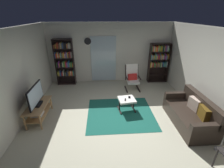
# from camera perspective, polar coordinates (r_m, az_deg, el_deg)

# --- Properties ---
(ground_plane) EXTENTS (7.02, 7.02, 0.00)m
(ground_plane) POSITION_cam_1_polar(r_m,az_deg,el_deg) (4.89, 1.29, -12.17)
(ground_plane) COLOR #BDBA9F
(wall_back) EXTENTS (5.60, 0.06, 2.60)m
(wall_back) POSITION_cam_1_polar(r_m,az_deg,el_deg) (7.00, -0.74, 11.18)
(wall_back) COLOR silver
(wall_back) RESTS_ON ground
(wall_left) EXTENTS (0.06, 6.00, 2.60)m
(wall_left) POSITION_cam_1_polar(r_m,az_deg,el_deg) (4.82, -32.42, 0.87)
(wall_left) COLOR silver
(wall_left) RESTS_ON ground
(wall_right) EXTENTS (0.06, 6.00, 2.60)m
(wall_right) POSITION_cam_1_polar(r_m,az_deg,el_deg) (5.23, 32.45, 2.48)
(wall_right) COLOR silver
(wall_right) RESTS_ON ground
(glass_door_panel) EXTENTS (1.10, 0.01, 2.00)m
(glass_door_panel) POSITION_cam_1_polar(r_m,az_deg,el_deg) (6.99, -3.15, 9.00)
(glass_door_panel) COLOR silver
(area_rug) EXTENTS (2.07, 1.87, 0.01)m
(area_rug) POSITION_cam_1_polar(r_m,az_deg,el_deg) (5.07, 3.09, -10.68)
(area_rug) COLOR #195C4E
(area_rug) RESTS_ON ground
(tv_stand) EXTENTS (0.51, 1.11, 0.48)m
(tv_stand) POSITION_cam_1_polar(r_m,az_deg,el_deg) (5.14, -25.37, -8.62)
(tv_stand) COLOR tan
(tv_stand) RESTS_ON ground
(television) EXTENTS (0.20, 0.97, 0.62)m
(television) POSITION_cam_1_polar(r_m,az_deg,el_deg) (4.94, -26.21, -3.97)
(television) COLOR black
(television) RESTS_ON tv_stand
(bookshelf_near_tv) EXTENTS (0.78, 0.30, 1.99)m
(bookshelf_near_tv) POSITION_cam_1_polar(r_m,az_deg,el_deg) (7.02, -17.00, 8.08)
(bookshelf_near_tv) COLOR black
(bookshelf_near_tv) RESTS_ON ground
(bookshelf_near_sofa) EXTENTS (0.86, 0.30, 1.76)m
(bookshelf_near_sofa) POSITION_cam_1_polar(r_m,az_deg,el_deg) (7.31, 16.75, 8.50)
(bookshelf_near_sofa) COLOR black
(bookshelf_near_sofa) RESTS_ON ground
(leather_sofa) EXTENTS (0.81, 1.71, 0.85)m
(leather_sofa) POSITION_cam_1_polar(r_m,az_deg,el_deg) (5.02, 26.94, -9.87)
(leather_sofa) COLOR #2D231D
(leather_sofa) RESTS_ON ground
(lounge_armchair) EXTENTS (0.58, 0.66, 1.02)m
(lounge_armchair) POSITION_cam_1_polar(r_m,az_deg,el_deg) (6.48, 7.47, 2.72)
(lounge_armchair) COLOR black
(lounge_armchair) RESTS_ON ground
(ottoman) EXTENTS (0.58, 0.54, 0.42)m
(ottoman) POSITION_cam_1_polar(r_m,az_deg,el_deg) (5.08, 5.42, -6.13)
(ottoman) COLOR white
(ottoman) RESTS_ON ground
(tv_remote) EXTENTS (0.07, 0.15, 0.02)m
(tv_remote) POSITION_cam_1_polar(r_m,az_deg,el_deg) (4.97, 4.92, -5.73)
(tv_remote) COLOR black
(tv_remote) RESTS_ON ottoman
(cell_phone) EXTENTS (0.09, 0.15, 0.01)m
(cell_phone) POSITION_cam_1_polar(r_m,az_deg,el_deg) (5.12, 6.42, -4.86)
(cell_phone) COLOR black
(cell_phone) RESTS_ON ottoman
(wall_clock) EXTENTS (0.29, 0.03, 0.29)m
(wall_clock) POSITION_cam_1_polar(r_m,az_deg,el_deg) (6.83, -8.92, 15.26)
(wall_clock) COLOR silver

